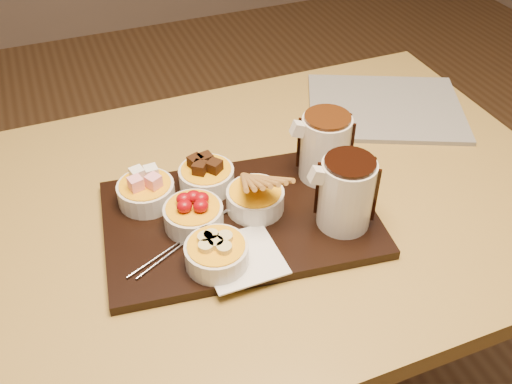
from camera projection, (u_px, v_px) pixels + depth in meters
name	position (u px, v px, depth m)	size (l,w,h in m)	color
dining_table	(249.00, 238.00, 1.10)	(1.20, 0.80, 0.75)	#A1823B
serving_board	(240.00, 219.00, 0.99)	(0.46, 0.30, 0.02)	black
napkin	(242.00, 258.00, 0.90)	(0.12, 0.12, 0.00)	white
bowl_marshmallows	(146.00, 193.00, 1.00)	(0.10, 0.10, 0.04)	silver
bowl_cake	(207.00, 178.00, 1.03)	(0.10, 0.10, 0.04)	silver
bowl_strawberries	(194.00, 216.00, 0.95)	(0.10, 0.10, 0.04)	silver
bowl_biscotti	(255.00, 200.00, 0.98)	(0.10, 0.10, 0.04)	silver
bowl_bananas	(217.00, 254.00, 0.88)	(0.10, 0.10, 0.04)	silver
pitcher_dark_chocolate	(346.00, 194.00, 0.93)	(0.09, 0.09, 0.12)	silver
pitcher_milk_chocolate	(325.00, 148.00, 1.03)	(0.09, 0.09, 0.12)	silver
fondue_skewers	(191.00, 234.00, 0.94)	(0.26, 0.03, 0.01)	silver
newspaper	(385.00, 107.00, 1.27)	(0.34, 0.27, 0.01)	beige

